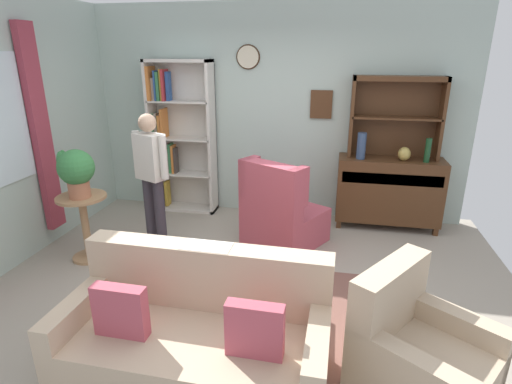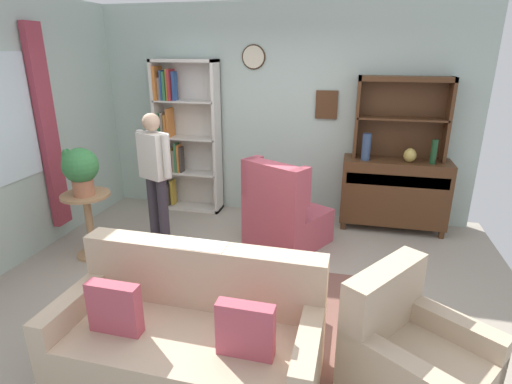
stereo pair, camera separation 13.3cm
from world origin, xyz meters
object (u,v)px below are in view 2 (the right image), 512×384
Objects in this scene: bookshelf at (183,136)px; vase_tall at (366,147)px; bottle_wine at (434,152)px; coffee_table at (245,276)px; armchair_floral at (413,362)px; couch_floral at (191,338)px; person_reading at (155,170)px; potted_plant_large at (80,168)px; sideboard_hutch at (403,107)px; vase_round at (410,155)px; plant_stand at (89,218)px; book_stack at (254,273)px; sideboard at (394,191)px; wingback_chair at (283,215)px.

vase_tall is at bearing -3.79° from bookshelf.
bottle_wine reaches higher than coffee_table.
bottle_wine is 0.28× the size of armchair_floral.
couch_floral is 2.33m from person_reading.
bookshelf is 4.08× the size of potted_plant_large.
person_reading reaches higher than bottle_wine.
person_reading is (0.59, 0.52, -0.13)m from potted_plant_large.
sideboard_hutch is 1.38× the size of coffee_table.
bottle_wine is (0.39, -0.20, -0.49)m from sideboard_hutch.
sideboard_hutch reaches higher than couch_floral.
sideboard_hutch reaches higher than armchair_floral.
bookshelf is at bearing -179.53° from sideboard_hutch.
potted_plant_large reaches higher than bottle_wine.
plant_stand is (-3.47, -1.49, -0.55)m from vase_round.
couch_floral is at bearing -110.91° from book_stack.
sideboard is 0.52m from vase_round.
wingback_chair is at bearing -140.65° from vase_tall.
sideboard_hutch is 1.97m from wingback_chair.
bookshelf is 1.97× the size of armchair_floral.
book_stack is (-0.00, -1.46, 0.07)m from wingback_chair.
plant_stand is at bearing -160.01° from wingback_chair.
plant_stand is at bearing 105.74° from potted_plant_large.
bookshelf is 1.81m from plant_stand.
person_reading reaches higher than sideboard.
vase_tall is 0.64× the size of potted_plant_large.
vase_round is at bearing -27.17° from sideboard.
plant_stand is 1.44× the size of potted_plant_large.
vase_round is 2.68m from coffee_table.
bookshelf is at bearing 178.31° from sideboard.
sideboard_hutch is at bearing 0.47° from bookshelf.
person_reading is (-3.13, -0.99, -0.16)m from bottle_wine.
bookshelf is 3.28m from bottle_wine.
vase_round is 0.27m from bottle_wine.
person_reading reaches higher than potted_plant_large.
sideboard_hutch is at bearing 63.28° from couch_floral.
bookshelf reaches higher than couch_floral.
bottle_wine reaches higher than armchair_floral.
vase_round is 0.21× the size of coffee_table.
sideboard_hutch is 6.47× the size of vase_round.
bookshelf is at bearing 176.21° from vase_tall.
couch_floral is 2.37m from potted_plant_large.
bookshelf is 1.96m from wingback_chair.
sideboard_hutch reaches higher than wingback_chair.
bookshelf is at bearing 177.11° from vase_round.
vase_tall is 3.36m from plant_stand.
vase_tall is at bearing 64.64° from coffee_table.
bottle_wine is 1.72× the size of book_stack.
coffee_table is (-1.38, -2.29, -1.21)m from sideboard_hutch.
vase_tall is 2.43m from coffee_table.
vase_round is 0.09× the size of couch_floral.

